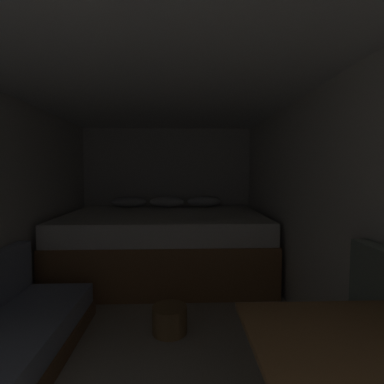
% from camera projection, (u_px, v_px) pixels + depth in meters
% --- Properties ---
extents(ground_plane, '(6.81, 6.81, 0.00)m').
position_uv_depth(ground_plane, '(155.00, 338.00, 2.40)').
color(ground_plane, '#B2A893').
extents(wall_back, '(2.75, 0.05, 2.04)m').
position_uv_depth(wall_back, '(168.00, 192.00, 4.76)').
color(wall_back, silver).
rests_on(wall_back, ground).
extents(wall_right, '(0.05, 4.81, 2.04)m').
position_uv_depth(wall_right, '(321.00, 213.00, 2.38)').
color(wall_right, silver).
rests_on(wall_right, ground).
extents(ceiling_slab, '(2.75, 4.81, 0.05)m').
position_uv_depth(ceiling_slab, '(152.00, 79.00, 2.26)').
color(ceiling_slab, white).
rests_on(ceiling_slab, wall_left).
extents(bed, '(2.53, 1.72, 0.98)m').
position_uv_depth(bed, '(165.00, 243.00, 3.88)').
color(bed, olive).
rests_on(bed, ground).
extents(dinette_table, '(0.73, 0.59, 0.73)m').
position_uv_depth(dinette_table, '(344.00, 361.00, 1.14)').
color(dinette_table, olive).
rests_on(dinette_table, ground).
extents(wicker_basket, '(0.30, 0.30, 0.22)m').
position_uv_depth(wicker_basket, '(170.00, 319.00, 2.49)').
color(wicker_basket, olive).
rests_on(wicker_basket, ground).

